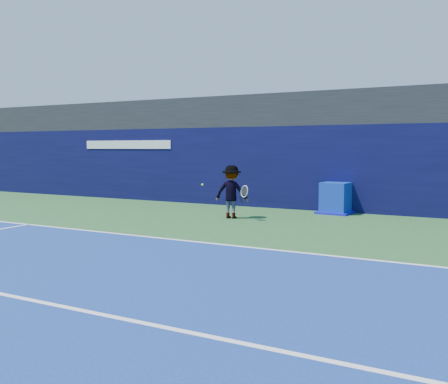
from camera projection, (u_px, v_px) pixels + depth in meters
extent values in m
plane|color=#285929|center=(84.00, 265.00, 9.45)|extent=(80.00, 80.00, 0.00)
cube|color=white|center=(172.00, 239.00, 12.09)|extent=(24.00, 0.10, 0.01)
cube|color=black|center=(295.00, 112.00, 19.25)|extent=(36.00, 3.00, 1.20)
cube|color=#090932|center=(285.00, 167.00, 18.56)|extent=(36.00, 1.00, 3.00)
cube|color=white|center=(127.00, 145.00, 21.30)|extent=(4.50, 0.04, 0.35)
cube|color=#0B2AA3|center=(336.00, 198.00, 16.89)|extent=(0.95, 0.95, 1.05)
cube|color=#100DB7|center=(335.00, 212.00, 16.93)|extent=(1.19, 1.19, 0.07)
imported|color=white|center=(232.00, 192.00, 15.70)|extent=(1.15, 0.76, 1.67)
cylinder|color=black|center=(241.00, 199.00, 15.29)|extent=(0.08, 0.15, 0.26)
torus|color=silver|center=(244.00, 191.00, 15.16)|extent=(0.31, 0.17, 0.30)
cylinder|color=black|center=(244.00, 191.00, 15.16)|extent=(0.26, 0.13, 0.25)
sphere|color=#D7FB1B|center=(202.00, 185.00, 15.15)|extent=(0.06, 0.06, 0.06)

